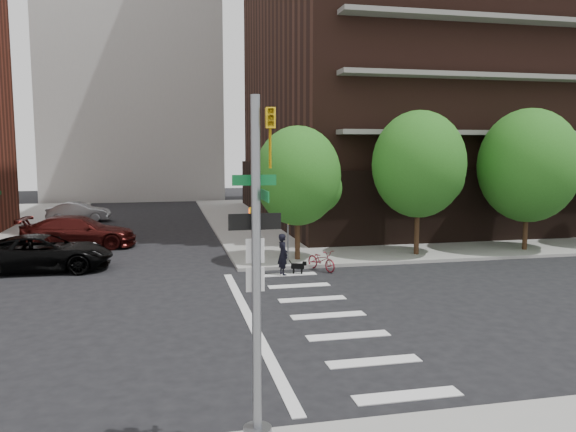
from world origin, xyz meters
name	(u,v)px	position (x,y,z in m)	size (l,w,h in m)	color
ground	(234,322)	(0.00, 0.00, 0.00)	(120.00, 120.00, 0.00)	black
sidewalk_ne	(457,215)	(20.50, 23.50, 0.07)	(39.00, 33.00, 0.15)	gray
crosswalk	(304,317)	(2.21, 0.00, 0.01)	(3.85, 13.00, 0.01)	silver
tree_a	(298,176)	(4.00, 8.50, 4.04)	(4.00, 4.00, 5.90)	#301E11
tree_b	(419,164)	(10.00, 8.50, 4.54)	(4.50, 4.50, 6.65)	#301E11
tree_c	(529,166)	(16.00, 8.50, 4.45)	(5.00, 5.00, 6.80)	#301E11
traffic_signal	(258,301)	(-0.47, -7.49, 2.70)	(0.90, 0.75, 6.00)	slate
pedestrian_signal	(264,226)	(2.32, 7.92, 1.85)	(2.18, 0.67, 2.60)	slate
parked_car_black	(44,253)	(-7.21, 9.00, 0.80)	(5.73, 2.64, 1.59)	black
parked_car_maroon	(79,232)	(-6.57, 14.80, 0.86)	(5.95, 2.42, 1.73)	#3E100E
parked_car_silver	(79,212)	(-8.20, 26.38, 0.72)	(4.36, 1.52, 1.44)	gray
scooter	(321,260)	(4.60, 6.50, 0.46)	(0.61, 1.76, 0.93)	maroon
dog_walker	(283,254)	(2.78, 6.00, 0.88)	(0.42, 0.64, 1.76)	black
dog	(299,266)	(3.46, 6.02, 0.35)	(0.65, 0.39, 0.55)	black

